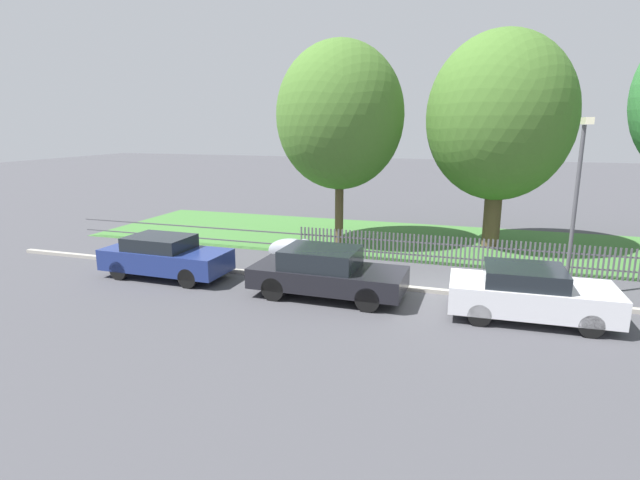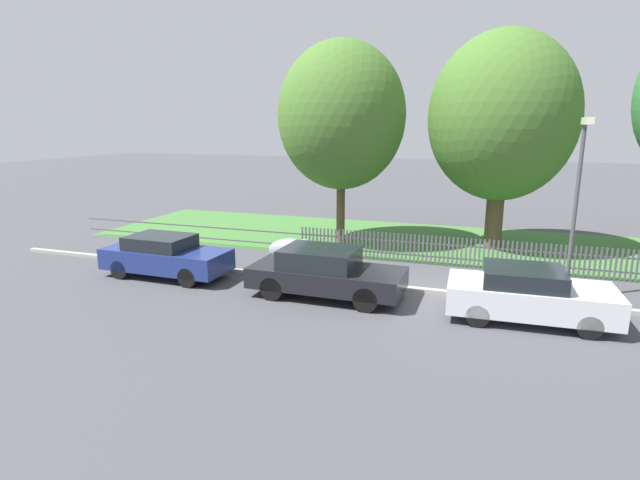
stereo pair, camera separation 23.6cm
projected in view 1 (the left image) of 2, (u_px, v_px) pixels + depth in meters
ground_plane at (452, 296)px, 14.50m from camera, size 120.00×120.00×0.00m
kerb_stone at (452, 292)px, 14.58m from camera, size 32.06×0.20×0.12m
grass_strip at (462, 243)px, 20.86m from camera, size 32.06×7.37×0.01m
park_fence at (459, 252)px, 17.34m from camera, size 32.06×0.05×1.06m
parked_car_silver_hatchback at (165, 256)px, 16.12m from camera, size 4.16×1.73×1.36m
parked_car_black_saloon at (326, 272)px, 14.29m from camera, size 4.42×1.88×1.42m
parked_car_navy_estate at (529, 293)px, 12.61m from camera, size 4.06×1.95×1.36m
covered_motorcycle at (293, 252)px, 16.78m from camera, size 1.87×0.91×1.12m
tree_nearest_kerb at (340, 116)px, 19.83m from camera, size 5.08×5.08×8.12m
tree_behind_motorcycle at (500, 117)px, 19.09m from camera, size 5.57×5.57×8.36m
street_lamp at (578, 186)px, 13.45m from camera, size 0.20×0.79×5.04m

